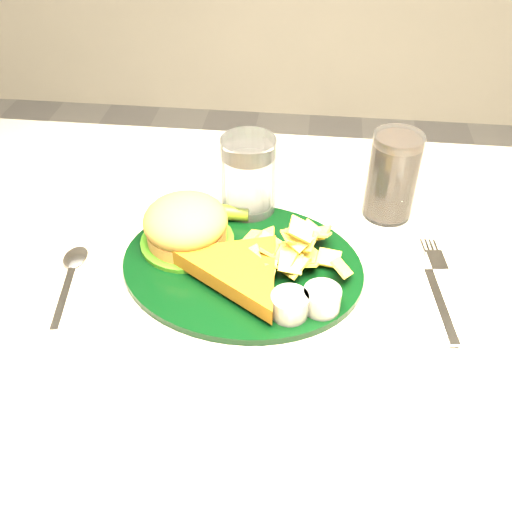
{
  "coord_description": "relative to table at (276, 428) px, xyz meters",
  "views": [
    {
      "loc": [
        0.03,
        -0.58,
        1.28
      ],
      "look_at": [
        -0.03,
        -0.02,
        0.8
      ],
      "focal_mm": 40.0,
      "sensor_mm": 36.0,
      "label": 1
    }
  ],
  "objects": [
    {
      "name": "spoon",
      "position": [
        -0.28,
        -0.08,
        0.38
      ],
      "size": [
        0.07,
        0.16,
        0.01
      ],
      "primitive_type": null,
      "rotation": [
        0.0,
        0.0,
        0.16
      ],
      "color": "silver",
      "rests_on": "table"
    },
    {
      "name": "dinner_plate",
      "position": [
        -0.06,
        0.01,
        0.41
      ],
      "size": [
        0.38,
        0.33,
        0.08
      ],
      "primitive_type": null,
      "rotation": [
        0.0,
        0.0,
        -0.16
      ],
      "color": "black",
      "rests_on": "table"
    },
    {
      "name": "cola_glass",
      "position": [
        0.15,
        0.16,
        0.44
      ],
      "size": [
        0.08,
        0.08,
        0.14
      ],
      "primitive_type": "cylinder",
      "rotation": [
        0.0,
        0.0,
        0.08
      ],
      "color": "black",
      "rests_on": "table"
    },
    {
      "name": "water_glass",
      "position": [
        -0.06,
        0.14,
        0.44
      ],
      "size": [
        0.09,
        0.09,
        0.13
      ],
      "primitive_type": "cylinder",
      "rotation": [
        0.0,
        0.0,
        -0.14
      ],
      "color": "silver",
      "rests_on": "table"
    },
    {
      "name": "fork_napkin",
      "position": [
        0.21,
        -0.03,
        0.38
      ],
      "size": [
        0.16,
        0.19,
        0.01
      ],
      "primitive_type": null,
      "rotation": [
        0.0,
        0.0,
        0.12
      ],
      "color": "white",
      "rests_on": "table"
    },
    {
      "name": "table",
      "position": [
        0.0,
        0.0,
        0.0
      ],
      "size": [
        1.2,
        0.8,
        0.75
      ],
      "primitive_type": null,
      "color": "#A7A397",
      "rests_on": "ground"
    }
  ]
}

